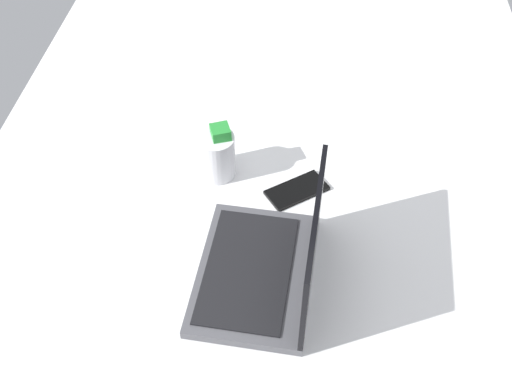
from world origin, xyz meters
TOP-DOWN VIEW (x-y plane):
  - bed_mattress at (0.00, 0.00)cm, footprint 180.00×140.00cm
  - laptop at (28.58, 2.16)cm, footprint 34.47×25.17cm
  - snack_cup at (-0.70, -12.89)cm, footprint 9.50×9.00cm
  - cell_phone at (3.78, 6.26)cm, footprint 13.69×15.34cm

SIDE VIEW (x-z plane):
  - bed_mattress at x=0.00cm, z-range 0.00..18.00cm
  - cell_phone at x=3.78cm, z-range 18.00..18.80cm
  - laptop at x=28.58cm, z-range 10.91..33.91cm
  - snack_cup at x=-0.70cm, z-range 17.27..30.80cm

